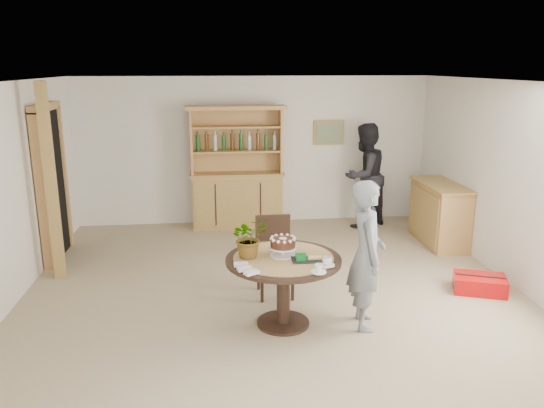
{
  "coord_description": "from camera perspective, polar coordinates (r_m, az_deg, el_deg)",
  "views": [
    {
      "loc": [
        -0.66,
        -5.49,
        2.69
      ],
      "look_at": [
        0.01,
        0.67,
        1.05
      ],
      "focal_mm": 35.0,
      "sensor_mm": 36.0,
      "label": 1
    }
  ],
  "objects": [
    {
      "name": "hutch",
      "position": [
        8.96,
        -3.76,
        1.89
      ],
      "size": [
        1.62,
        0.54,
        2.04
      ],
      "color": "tan",
      "rests_on": "ground"
    },
    {
      "name": "ground",
      "position": [
        6.15,
        0.6,
        -11.11
      ],
      "size": [
        7.0,
        7.0,
        0.0
      ],
      "primitive_type": "plane",
      "color": "tan",
      "rests_on": "ground"
    },
    {
      "name": "dining_chair",
      "position": [
        6.34,
        0.23,
        -5.02
      ],
      "size": [
        0.43,
        0.43,
        0.95
      ],
      "rotation": [
        0.0,
        0.0,
        0.03
      ],
      "color": "black",
      "rests_on": "ground"
    },
    {
      "name": "room_shell",
      "position": [
        5.62,
        0.66,
        5.11
      ],
      "size": [
        6.04,
        7.04,
        2.52
      ],
      "color": "white",
      "rests_on": "ground"
    },
    {
      "name": "coffee_cup_b",
      "position": [
        5.11,
        5.04,
        -6.99
      ],
      "size": [
        0.15,
        0.15,
        0.08
      ],
      "color": "white",
      "rests_on": "dining_table"
    },
    {
      "name": "gift_tray",
      "position": [
        5.4,
        3.68,
        -5.83
      ],
      "size": [
        0.3,
        0.2,
        0.08
      ],
      "color": "black",
      "rests_on": "dining_table"
    },
    {
      "name": "napkins",
      "position": [
        5.16,
        -2.85,
        -6.95
      ],
      "size": [
        0.24,
        0.33,
        0.03
      ],
      "color": "white",
      "rests_on": "dining_table"
    },
    {
      "name": "birthday_cake",
      "position": [
        5.5,
        1.18,
        -4.35
      ],
      "size": [
        0.3,
        0.3,
        0.2
      ],
      "color": "white",
      "rests_on": "dining_table"
    },
    {
      "name": "coffee_cup_a",
      "position": [
        5.29,
        5.97,
        -6.2
      ],
      "size": [
        0.15,
        0.15,
        0.09
      ],
      "color": "white",
      "rests_on": "dining_table"
    },
    {
      "name": "dining_table",
      "position": [
        5.55,
        1.23,
        -7.23
      ],
      "size": [
        1.2,
        1.2,
        0.76
      ],
      "color": "black",
      "rests_on": "ground"
    },
    {
      "name": "teen_boy",
      "position": [
        5.56,
        10.13,
        -5.41
      ],
      "size": [
        0.43,
        0.61,
        1.57
      ],
      "primitive_type": "imported",
      "rotation": [
        0.0,
        0.0,
        1.48
      ],
      "color": "slate",
      "rests_on": "ground"
    },
    {
      "name": "doorway",
      "position": [
        7.98,
        -22.65,
        2.24
      ],
      "size": [
        0.13,
        1.1,
        2.18
      ],
      "color": "black",
      "rests_on": "ground"
    },
    {
      "name": "pine_post",
      "position": [
        7.14,
        -22.69,
        2.04
      ],
      "size": [
        0.12,
        0.12,
        2.5
      ],
      "primitive_type": "cube",
      "color": "tan",
      "rests_on": "ground"
    },
    {
      "name": "sideboard",
      "position": [
        8.52,
        17.56,
        -0.97
      ],
      "size": [
        0.54,
        1.26,
        0.94
      ],
      "color": "tan",
      "rests_on": "ground"
    },
    {
      "name": "red_suitcase",
      "position": [
        6.99,
        21.44,
        -8.0
      ],
      "size": [
        0.7,
        0.58,
        0.21
      ],
      "rotation": [
        0.0,
        0.0,
        -0.35
      ],
      "color": "red",
      "rests_on": "ground"
    },
    {
      "name": "adult_person",
      "position": [
        9.03,
        9.88,
        3.02
      ],
      "size": [
        1.08,
        1.03,
        1.75
      ],
      "primitive_type": "imported",
      "rotation": [
        0.0,
        0.0,
        3.75
      ],
      "color": "black",
      "rests_on": "ground"
    },
    {
      "name": "flower_vase",
      "position": [
        5.44,
        -2.48,
        -3.6
      ],
      "size": [
        0.47,
        0.44,
        0.42
      ],
      "primitive_type": "imported",
      "rotation": [
        0.0,
        0.0,
        0.35
      ],
      "color": "#3F7233",
      "rests_on": "dining_table"
    }
  ]
}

